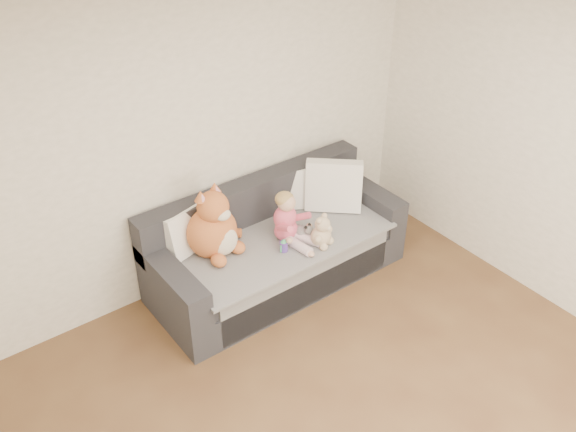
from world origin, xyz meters
The scene contains 10 objects.
room_shell centered at (0.00, 0.42, 1.30)m, with size 5.00×5.00×5.00m.
sofa centered at (0.58, 2.06, 0.31)m, with size 2.20×0.94×0.85m.
cushion_left centered at (-0.12, 2.30, 0.66)m, with size 0.44×0.28×0.39m.
cushion_right_back centered at (1.11, 2.22, 0.66)m, with size 0.44×0.36×0.38m.
cushion_right_front centered at (1.23, 2.07, 0.70)m, with size 0.52×0.50×0.47m.
toddler centered at (0.62, 1.92, 0.66)m, with size 0.31×0.46×0.45m.
plush_cat centered at (0.04, 2.14, 0.71)m, with size 0.52×0.49×0.64m.
teddy_bear centered at (0.79, 1.69, 0.59)m, with size 0.22×0.18×0.29m.
plush_cow centered at (0.73, 1.87, 0.54)m, with size 0.13×0.19×0.16m.
sippy_cup centered at (0.49, 1.81, 0.54)m, with size 0.10×0.09×0.12m.
Camera 1 is at (-1.98, -1.54, 3.63)m, focal length 40.00 mm.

